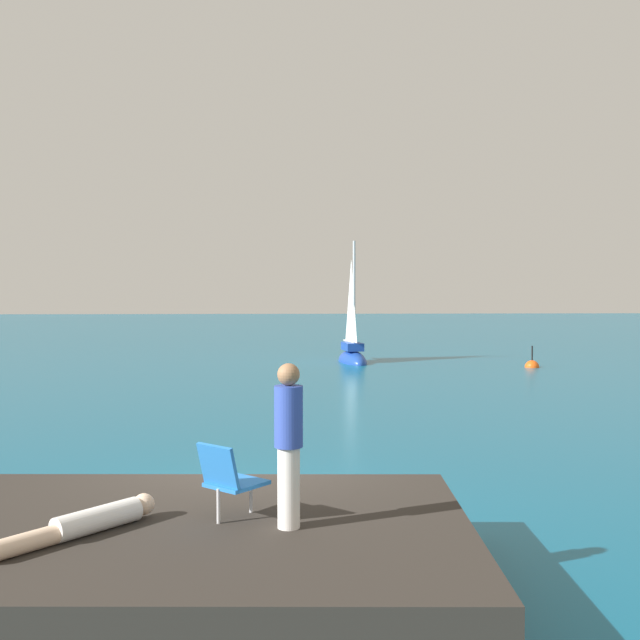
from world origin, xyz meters
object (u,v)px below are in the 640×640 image
at_px(person_sunbather, 86,523).
at_px(beach_chair, 229,477).
at_px(sailboat_near, 352,355).
at_px(person_standing, 289,440).
at_px(marker_buoy, 532,367).

height_order(person_sunbather, beach_chair, beach_chair).
xyz_separation_m(sailboat_near, person_sunbather, (-4.72, -24.01, 0.59)).
bearing_deg(person_sunbather, person_standing, 135.16).
height_order(sailboat_near, beach_chair, sailboat_near).
xyz_separation_m(sailboat_near, person_standing, (-2.78, -23.88, 1.34)).
bearing_deg(person_sunbather, sailboat_near, -149.66).
bearing_deg(sailboat_near, beach_chair, -16.65).
xyz_separation_m(person_sunbather, marker_buoy, (11.61, 21.69, -0.88)).
bearing_deg(marker_buoy, person_standing, -114.17).
height_order(sailboat_near, person_standing, sailboat_near).
bearing_deg(sailboat_near, marker_buoy, 62.96).
bearing_deg(person_standing, sailboat_near, -105.29).
bearing_deg(person_standing, beach_chair, -32.65).
distance_m(person_standing, beach_chair, 0.79).
distance_m(person_standing, marker_buoy, 23.69).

